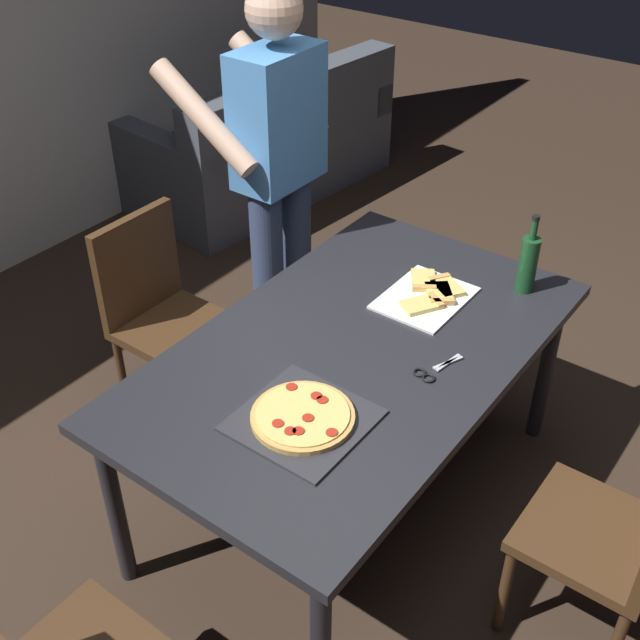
{
  "coord_description": "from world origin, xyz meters",
  "views": [
    {
      "loc": [
        -1.8,
        -1.19,
        2.41
      ],
      "look_at": [
        0.0,
        0.15,
        0.8
      ],
      "focal_mm": 44.64,
      "sensor_mm": 36.0,
      "label": 1
    }
  ],
  "objects_px": {
    "chair_near_camera": "(626,531)",
    "kitchen_scissors": "(433,371)",
    "dining_table": "(355,362)",
    "person_serving_pizza": "(276,169)",
    "pepperoni_pizza_on_tray": "(303,418)",
    "wine_bottle": "(528,263)",
    "couch": "(267,148)",
    "chair_far_side": "(159,306)"
  },
  "relations": [
    {
      "from": "dining_table",
      "to": "person_serving_pizza",
      "type": "xyz_separation_m",
      "value": [
        0.54,
        0.77,
        0.32
      ]
    },
    {
      "from": "chair_near_camera",
      "to": "chair_far_side",
      "type": "relative_size",
      "value": 1.0
    },
    {
      "from": "pepperoni_pizza_on_tray",
      "to": "person_serving_pizza",
      "type": "bearing_deg",
      "value": 42.45
    },
    {
      "from": "couch",
      "to": "chair_far_side",
      "type": "bearing_deg",
      "value": -152.34
    },
    {
      "from": "chair_near_camera",
      "to": "couch",
      "type": "distance_m",
      "value": 3.54
    },
    {
      "from": "chair_near_camera",
      "to": "wine_bottle",
      "type": "relative_size",
      "value": 2.85
    },
    {
      "from": "chair_near_camera",
      "to": "dining_table",
      "type": "bearing_deg",
      "value": 90.0
    },
    {
      "from": "chair_near_camera",
      "to": "pepperoni_pizza_on_tray",
      "type": "xyz_separation_m",
      "value": [
        -0.4,
        0.91,
        0.25
      ]
    },
    {
      "from": "chair_near_camera",
      "to": "chair_far_side",
      "type": "distance_m",
      "value": 1.99
    },
    {
      "from": "kitchen_scissors",
      "to": "wine_bottle",
      "type": "bearing_deg",
      "value": -2.55
    },
    {
      "from": "couch",
      "to": "person_serving_pizza",
      "type": "bearing_deg",
      "value": -138.24
    },
    {
      "from": "person_serving_pizza",
      "to": "wine_bottle",
      "type": "xyz_separation_m",
      "value": [
        0.14,
        -1.08,
        -0.13
      ]
    },
    {
      "from": "dining_table",
      "to": "couch",
      "type": "distance_m",
      "value": 2.77
    },
    {
      "from": "dining_table",
      "to": "couch",
      "type": "xyz_separation_m",
      "value": [
        1.89,
        1.99,
        -0.38
      ]
    },
    {
      "from": "dining_table",
      "to": "chair_far_side",
      "type": "relative_size",
      "value": 1.9
    },
    {
      "from": "chair_near_camera",
      "to": "chair_far_side",
      "type": "xyz_separation_m",
      "value": [
        0.0,
        1.99,
        0.0
      ]
    },
    {
      "from": "wine_bottle",
      "to": "kitchen_scissors",
      "type": "xyz_separation_m",
      "value": [
        -0.64,
        0.03,
        -0.11
      ]
    },
    {
      "from": "chair_far_side",
      "to": "couch",
      "type": "relative_size",
      "value": 0.51
    },
    {
      "from": "dining_table",
      "to": "pepperoni_pizza_on_tray",
      "type": "height_order",
      "value": "pepperoni_pizza_on_tray"
    },
    {
      "from": "person_serving_pizza",
      "to": "kitchen_scissors",
      "type": "xyz_separation_m",
      "value": [
        -0.5,
        -1.06,
        -0.24
      ]
    },
    {
      "from": "wine_bottle",
      "to": "kitchen_scissors",
      "type": "bearing_deg",
      "value": 177.45
    },
    {
      "from": "pepperoni_pizza_on_tray",
      "to": "kitchen_scissors",
      "type": "bearing_deg",
      "value": -24.27
    },
    {
      "from": "kitchen_scissors",
      "to": "pepperoni_pizza_on_tray",
      "type": "bearing_deg",
      "value": 155.73
    },
    {
      "from": "couch",
      "to": "person_serving_pizza",
      "type": "height_order",
      "value": "person_serving_pizza"
    },
    {
      "from": "chair_near_camera",
      "to": "pepperoni_pizza_on_tray",
      "type": "bearing_deg",
      "value": 113.76
    },
    {
      "from": "chair_near_camera",
      "to": "wine_bottle",
      "type": "distance_m",
      "value": 1.03
    },
    {
      "from": "pepperoni_pizza_on_tray",
      "to": "chair_near_camera",
      "type": "bearing_deg",
      "value": -66.24
    },
    {
      "from": "dining_table",
      "to": "person_serving_pizza",
      "type": "bearing_deg",
      "value": 55.33
    },
    {
      "from": "person_serving_pizza",
      "to": "pepperoni_pizza_on_tray",
      "type": "relative_size",
      "value": 4.61
    },
    {
      "from": "chair_far_side",
      "to": "wine_bottle",
      "type": "distance_m",
      "value": 1.51
    },
    {
      "from": "pepperoni_pizza_on_tray",
      "to": "wine_bottle",
      "type": "distance_m",
      "value": 1.11
    },
    {
      "from": "couch",
      "to": "dining_table",
      "type": "bearing_deg",
      "value": -133.63
    },
    {
      "from": "chair_near_camera",
      "to": "kitchen_scissors",
      "type": "distance_m",
      "value": 0.75
    },
    {
      "from": "couch",
      "to": "pepperoni_pizza_on_tray",
      "type": "height_order",
      "value": "couch"
    },
    {
      "from": "chair_far_side",
      "to": "wine_bottle",
      "type": "height_order",
      "value": "wine_bottle"
    },
    {
      "from": "person_serving_pizza",
      "to": "kitchen_scissors",
      "type": "relative_size",
      "value": 8.81
    },
    {
      "from": "dining_table",
      "to": "person_serving_pizza",
      "type": "relative_size",
      "value": 0.98
    },
    {
      "from": "chair_near_camera",
      "to": "person_serving_pizza",
      "type": "xyz_separation_m",
      "value": [
        0.54,
        1.77,
        0.49
      ]
    },
    {
      "from": "wine_bottle",
      "to": "couch",
      "type": "bearing_deg",
      "value": 62.06
    },
    {
      "from": "person_serving_pizza",
      "to": "couch",
      "type": "bearing_deg",
      "value": 41.76
    },
    {
      "from": "couch",
      "to": "chair_near_camera",
      "type": "bearing_deg",
      "value": -122.43
    },
    {
      "from": "chair_far_side",
      "to": "person_serving_pizza",
      "type": "xyz_separation_m",
      "value": [
        0.54,
        -0.22,
        0.49
      ]
    }
  ]
}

